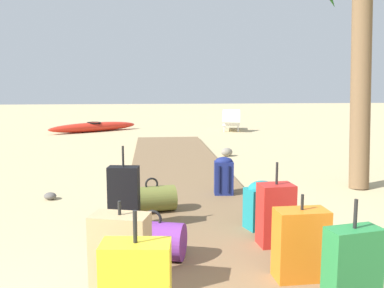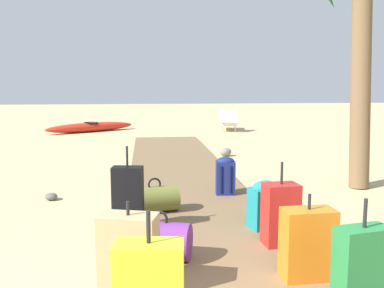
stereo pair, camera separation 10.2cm
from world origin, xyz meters
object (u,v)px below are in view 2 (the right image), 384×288
object	(u,v)px
suitcase_orange	(308,244)
suitcase_tan	(129,254)
lounge_chair	(229,121)
kayak	(91,127)
backpack_navy	(225,175)
suitcase_black	(128,199)
backpack_teal	(265,203)
duffel_bag_olive	(155,199)
suitcase_red	(281,214)
duffel_bag_purple	(159,240)
suitcase_green	(362,274)

from	to	relation	value
suitcase_orange	suitcase_tan	distance (m)	1.41
lounge_chair	kayak	distance (m)	4.83
lounge_chair	backpack_navy	bearing A→B (deg)	-101.71
backpack_navy	suitcase_tan	distance (m)	2.99
suitcase_orange	suitcase_black	bearing A→B (deg)	138.81
suitcase_black	lounge_chair	size ratio (longest dim) A/B	0.55
backpack_teal	duffel_bag_olive	size ratio (longest dim) A/B	0.84
backpack_teal	suitcase_tan	bearing A→B (deg)	-137.71
suitcase_black	suitcase_red	bearing A→B (deg)	-20.96
suitcase_red	duffel_bag_olive	xyz separation A→B (m)	(-1.19, 1.19, -0.14)
backpack_navy	lounge_chair	world-z (taller)	lounge_chair
suitcase_black	suitcase_red	xyz separation A→B (m)	(1.48, -0.57, -0.04)
lounge_chair	backpack_teal	bearing A→B (deg)	-99.29
backpack_teal	lounge_chair	xyz separation A→B (m)	(1.69, 10.31, -0.03)
duffel_bag_purple	suitcase_green	bearing A→B (deg)	-41.51
suitcase_tan	duffel_bag_olive	xyz separation A→B (m)	(0.24, 1.99, -0.14)
suitcase_orange	duffel_bag_olive	world-z (taller)	suitcase_orange
duffel_bag_olive	suitcase_green	distance (m)	2.84
suitcase_orange	lounge_chair	bearing A→B (deg)	81.67
suitcase_tan	lounge_chair	world-z (taller)	suitcase_tan
suitcase_red	suitcase_orange	bearing A→B (deg)	-91.10
duffel_bag_purple	suitcase_green	world-z (taller)	suitcase_green
suitcase_green	kayak	size ratio (longest dim) A/B	0.27
suitcase_black	duffel_bag_olive	size ratio (longest dim) A/B	1.46
backpack_navy	backpack_teal	xyz separation A→B (m)	(0.15, -1.44, -0.01)
suitcase_green	duffel_bag_olive	bearing A→B (deg)	116.99
duffel_bag_olive	kayak	world-z (taller)	duffel_bag_olive
backpack_teal	lounge_chair	world-z (taller)	lounge_chair
suitcase_red	kayak	xyz separation A→B (m)	(-3.16, 10.94, -0.22)
duffel_bag_purple	suitcase_green	distance (m)	1.71
suitcase_black	kayak	bearing A→B (deg)	99.18
suitcase_red	duffel_bag_olive	size ratio (longest dim) A/B	1.30
suitcase_black	backpack_teal	size ratio (longest dim) A/B	1.74
suitcase_orange	suitcase_green	xyz separation A→B (m)	(0.11, -0.62, 0.03)
backpack_teal	lounge_chair	bearing A→B (deg)	80.71
backpack_navy	suitcase_red	bearing A→B (deg)	-84.95
suitcase_orange	kayak	world-z (taller)	suitcase_orange
suitcase_black	duffel_bag_olive	distance (m)	0.71
duffel_bag_purple	kayak	world-z (taller)	duffel_bag_purple
suitcase_green	kayak	xyz separation A→B (m)	(-3.26, 12.27, -0.23)
lounge_chair	suitcase_black	bearing A→B (deg)	-107.12
suitcase_tan	kayak	bearing A→B (deg)	98.41
duffel_bag_purple	lounge_chair	size ratio (longest dim) A/B	0.38
duffel_bag_olive	backpack_teal	bearing A→B (deg)	-31.32
suitcase_tan	backpack_navy	bearing A→B (deg)	65.23
duffel_bag_purple	suitcase_green	size ratio (longest dim) A/B	0.76
backpack_navy	backpack_teal	size ratio (longest dim) A/B	1.03
backpack_navy	lounge_chair	distance (m)	9.07
duffel_bag_olive	lounge_chair	distance (m)	10.02
backpack_navy	suitcase_orange	distance (m)	2.63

